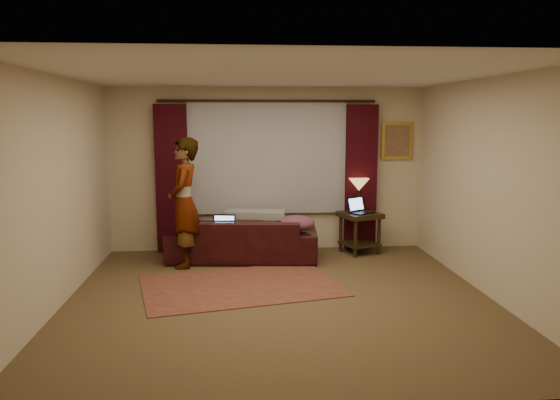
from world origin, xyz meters
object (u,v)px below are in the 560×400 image
object	(u,v)px
end_table	(360,233)
laptop_table	(362,205)
sofa	(243,231)
tiffany_lamp	(359,195)
laptop_sofa	(222,225)
person	(184,203)

from	to	relation	value
end_table	laptop_table	bearing A→B (deg)	-80.03
sofa	tiffany_lamp	distance (m)	1.95
tiffany_lamp	laptop_table	world-z (taller)	tiffany_lamp
sofa	laptop_sofa	world-z (taller)	sofa
sofa	laptop_sofa	bearing A→B (deg)	31.00
sofa	laptop_table	bearing A→B (deg)	-168.91
sofa	laptop_sofa	xyz separation A→B (m)	(-0.30, -0.14, 0.12)
laptop_sofa	end_table	size ratio (longest dim) A/B	0.57
sofa	end_table	xyz separation A→B (m)	(1.84, 0.25, -0.12)
laptop_sofa	laptop_table	world-z (taller)	laptop_table
person	laptop_sofa	bearing A→B (deg)	109.22
sofa	laptop_table	distance (m)	1.89
tiffany_lamp	person	bearing A→B (deg)	-165.11
sofa	end_table	bearing A→B (deg)	-166.90
end_table	person	bearing A→B (deg)	-168.29
end_table	person	xyz separation A→B (m)	(-2.67, -0.55, 0.60)
sofa	end_table	distance (m)	1.87
sofa	laptop_table	size ratio (longest dim) A/B	5.93
laptop_sofa	laptop_table	xyz separation A→B (m)	(2.15, 0.33, 0.20)
laptop_sofa	person	xyz separation A→B (m)	(-0.53, -0.16, 0.35)
sofa	tiffany_lamp	world-z (taller)	tiffany_lamp
end_table	laptop_table	xyz separation A→B (m)	(0.01, -0.06, 0.45)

